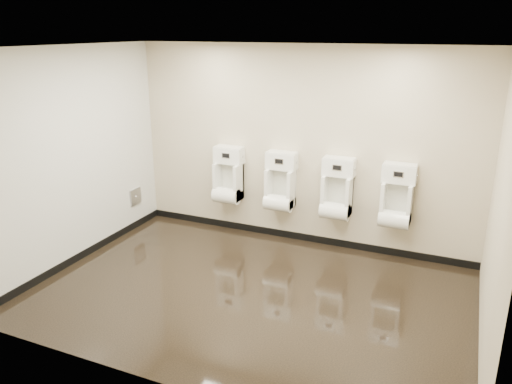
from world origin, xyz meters
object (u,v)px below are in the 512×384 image
urinal_0 (228,179)px  urinal_2 (337,193)px  urinal_3 (396,201)px  access_panel (135,197)px  urinal_1 (280,186)px

urinal_0 → urinal_2: size_ratio=1.00×
urinal_0 → urinal_3: (2.46, 0.00, 0.00)m
urinal_2 → access_panel: bearing=-172.5°
access_panel → urinal_1: size_ratio=0.30×
access_panel → urinal_1: bearing=10.2°
urinal_2 → urinal_1: bearing=180.0°
access_panel → urinal_2: (3.07, 0.40, 0.34)m
urinal_1 → urinal_2: 0.83m
access_panel → urinal_2: urinal_2 is taller
urinal_1 → urinal_2: bearing=0.0°
urinal_3 → urinal_1: bearing=180.0°
urinal_3 → access_panel: bearing=-174.1°
urinal_2 → urinal_3: 0.80m
urinal_0 → urinal_3: bearing=0.0°
urinal_1 → urinal_2: same height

